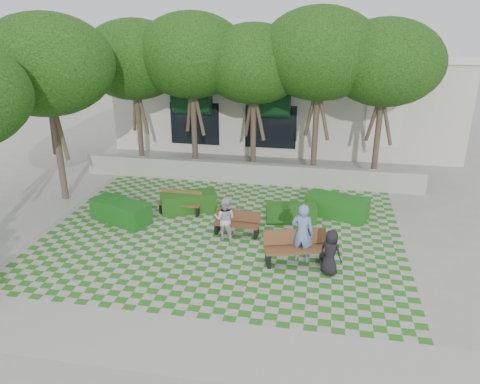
% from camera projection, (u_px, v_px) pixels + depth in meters
% --- Properties ---
extents(ground, '(90.00, 90.00, 0.00)m').
position_uv_depth(ground, '(217.00, 248.00, 15.14)').
color(ground, gray).
rests_on(ground, ground).
extents(lawn, '(12.00, 12.00, 0.00)m').
position_uv_depth(lawn, '(223.00, 234.00, 16.06)').
color(lawn, '#2B721E').
rests_on(lawn, ground).
extents(sidewalk_south, '(16.00, 2.00, 0.01)m').
position_uv_depth(sidewalk_south, '(171.00, 343.00, 10.84)').
color(sidewalk_south, '#9E9B93').
rests_on(sidewalk_south, ground).
extents(sidewalk_west, '(2.00, 12.00, 0.01)m').
position_uv_depth(sidewalk_west, '(33.00, 218.00, 17.27)').
color(sidewalk_west, '#9E9B93').
rests_on(sidewalk_west, ground).
extents(retaining_wall, '(15.00, 0.36, 0.90)m').
position_uv_depth(retaining_wall, '(248.00, 173.00, 20.65)').
color(retaining_wall, '#9E9B93').
rests_on(retaining_wall, ground).
extents(bench_east, '(2.03, 1.15, 1.01)m').
position_uv_depth(bench_east, '(296.00, 248.00, 14.13)').
color(bench_east, brown).
rests_on(bench_east, ground).
extents(bench_mid, '(1.59, 0.63, 0.82)m').
position_uv_depth(bench_mid, '(237.00, 223.00, 15.94)').
color(bench_mid, '#56321D').
rests_on(bench_mid, ground).
extents(bench_west, '(1.61, 0.56, 0.84)m').
position_uv_depth(bench_west, '(180.00, 203.00, 17.61)').
color(bench_west, brown).
rests_on(bench_west, ground).
extents(hedge_east, '(2.39, 1.53, 0.78)m').
position_uv_depth(hedge_east, '(337.00, 206.00, 17.31)').
color(hedge_east, '#165216').
rests_on(hedge_east, ground).
extents(hedge_midright, '(1.89, 0.99, 0.63)m').
position_uv_depth(hedge_midright, '(291.00, 213.00, 16.92)').
color(hedge_midright, '#184712').
rests_on(hedge_midright, ground).
extents(hedge_midleft, '(2.23, 1.59, 0.73)m').
position_uv_depth(hedge_midleft, '(189.00, 202.00, 17.77)').
color(hedge_midleft, '#184712').
rests_on(hedge_midleft, ground).
extents(hedge_west, '(2.41, 1.66, 0.78)m').
position_uv_depth(hedge_west, '(121.00, 211.00, 16.88)').
color(hedge_west, '#144C16').
rests_on(hedge_west, ground).
extents(person_blue, '(0.75, 0.56, 1.88)m').
position_uv_depth(person_blue, '(302.00, 233.00, 14.04)').
color(person_blue, '#6786BC').
rests_on(person_blue, ground).
extents(person_dark, '(0.81, 0.72, 1.39)m').
position_uv_depth(person_dark, '(331.00, 252.00, 13.44)').
color(person_dark, black).
rests_on(person_dark, ground).
extents(person_white, '(0.77, 0.63, 1.46)m').
position_uv_depth(person_white, '(225.00, 219.00, 15.48)').
color(person_white, silver).
rests_on(person_white, ground).
extents(tree_row, '(17.70, 13.40, 7.41)m').
position_uv_depth(tree_row, '(203.00, 62.00, 19.00)').
color(tree_row, '#47382B').
rests_on(tree_row, ground).
extents(building, '(18.00, 8.92, 5.15)m').
position_uv_depth(building, '(287.00, 96.00, 26.95)').
color(building, beige).
rests_on(building, ground).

